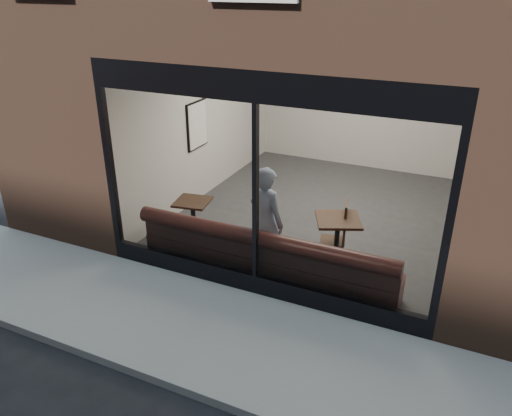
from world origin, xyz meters
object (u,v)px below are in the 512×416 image
at_px(person, 266,221).
at_px(cafe_table_right, 338,220).
at_px(cafe_table_left, 192,202).
at_px(cafe_chair_right, 332,241).
at_px(banquette, 267,266).

xyz_separation_m(person, cafe_table_right, (0.90, 0.77, -0.13)).
distance_m(person, cafe_table_right, 1.20).
xyz_separation_m(cafe_table_left, cafe_chair_right, (2.32, 0.55, -0.50)).
bearing_deg(banquette, cafe_table_left, 160.10).
xyz_separation_m(cafe_table_right, cafe_chair_right, (-0.13, 0.18, -0.50)).
bearing_deg(cafe_table_left, banquette, -19.90).
distance_m(cafe_table_right, cafe_chair_right, 0.55).
xyz_separation_m(banquette, cafe_table_right, (0.80, 0.97, 0.52)).
relative_size(banquette, cafe_table_right, 5.91).
bearing_deg(cafe_table_right, cafe_table_left, -171.37).
bearing_deg(cafe_chair_right, banquette, 46.21).
bearing_deg(banquette, cafe_table_right, 50.45).
xyz_separation_m(person, cafe_chair_right, (0.77, 0.96, -0.63)).
distance_m(banquette, cafe_table_left, 1.83).
xyz_separation_m(person, cafe_table_left, (-1.55, 0.40, -0.13)).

